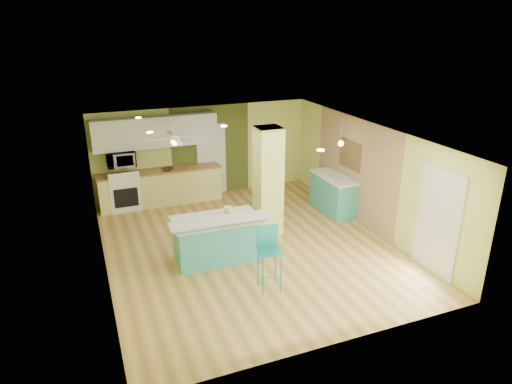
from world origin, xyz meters
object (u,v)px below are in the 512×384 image
at_px(fruit_bowl, 168,169).
at_px(side_counter, 333,194).
at_px(peninsula, 217,238).
at_px(canister, 228,210).
at_px(bar_stool, 268,247).

bearing_deg(fruit_bowl, side_counter, -28.72).
xyz_separation_m(peninsula, canister, (0.31, 0.15, 0.51)).
height_order(fruit_bowl, canister, canister).
bearing_deg(fruit_bowl, peninsula, -85.41).
bearing_deg(bar_stool, peninsula, 120.74).
bearing_deg(canister, side_counter, 20.40).
distance_m(peninsula, fruit_bowl, 3.48).
distance_m(peninsula, side_counter, 3.78).
bearing_deg(peninsula, fruit_bowl, 96.45).
bearing_deg(peninsula, bar_stool, -64.69).
height_order(side_counter, fruit_bowl, fruit_bowl).
xyz_separation_m(fruit_bowl, canister, (0.58, -3.28, 0.03)).
relative_size(peninsula, side_counter, 1.34).
bearing_deg(bar_stool, canister, 107.64).
bearing_deg(side_counter, fruit_bowl, 151.28).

